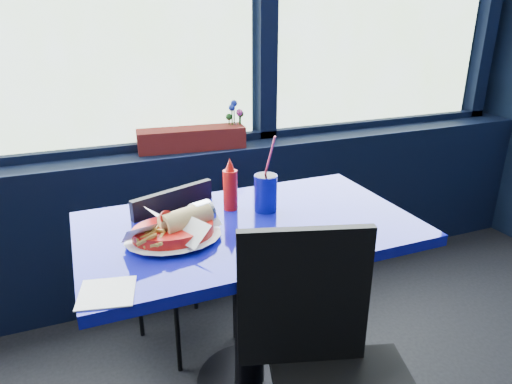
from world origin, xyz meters
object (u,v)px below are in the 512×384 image
object	(u,v)px
planter_box	(192,139)
flower_vase	(236,132)
food_basket	(175,230)
ketchup_bottle	(230,187)
soda_cup	(266,192)
near_table	(249,267)
chair_near_front	(330,363)
chair_near_back	(181,257)

from	to	relation	value
planter_box	flower_vase	bearing A→B (deg)	3.51
flower_vase	food_basket	world-z (taller)	flower_vase
planter_box	ketchup_bottle	size ratio (longest dim) A/B	2.66
food_basket	soda_cup	xyz separation A→B (m)	(0.38, 0.12, 0.04)
food_basket	ketchup_bottle	bearing A→B (deg)	40.92
near_table	food_basket	distance (m)	0.35
chair_near_front	flower_vase	size ratio (longest dim) A/B	3.83
near_table	chair_near_front	size ratio (longest dim) A/B	1.32
near_table	chair_near_back	size ratio (longest dim) A/B	1.45
flower_vase	ketchup_bottle	world-z (taller)	flower_vase
near_table	chair_near_front	world-z (taller)	chair_near_front
planter_box	chair_near_front	bearing A→B (deg)	-83.36
planter_box	flower_vase	distance (m)	0.24
food_basket	ketchup_bottle	size ratio (longest dim) A/B	1.46
chair_near_back	food_basket	size ratio (longest dim) A/B	2.73
chair_near_front	soda_cup	bearing A→B (deg)	101.57
flower_vase	ketchup_bottle	size ratio (longest dim) A/B	1.14
planter_box	soda_cup	size ratio (longest dim) A/B	1.84
chair_near_front	ketchup_bottle	xyz separation A→B (m)	(-0.06, 0.67, 0.32)
chair_near_back	planter_box	distance (m)	0.69
chair_near_front	food_basket	world-z (taller)	chair_near_front
chair_near_front	flower_vase	xyz separation A→B (m)	(0.21, 1.37, 0.35)
ketchup_bottle	chair_near_front	bearing A→B (deg)	-84.57
near_table	food_basket	xyz separation A→B (m)	(-0.27, -0.03, 0.22)
food_basket	flower_vase	bearing A→B (deg)	65.15
ketchup_bottle	soda_cup	xyz separation A→B (m)	(0.12, -0.06, -0.02)
flower_vase	food_basket	distance (m)	1.04
chair_near_back	food_basket	world-z (taller)	food_basket
soda_cup	near_table	bearing A→B (deg)	-139.93
chair_near_back	planter_box	world-z (taller)	planter_box
ketchup_bottle	chair_near_back	bearing A→B (deg)	132.84
soda_cup	food_basket	bearing A→B (deg)	-162.97
planter_box	soda_cup	xyz separation A→B (m)	(0.08, -0.78, -0.03)
chair_near_front	chair_near_back	world-z (taller)	chair_near_front
planter_box	flower_vase	size ratio (longest dim) A/B	2.32
near_table	ketchup_bottle	world-z (taller)	ketchup_bottle
ketchup_bottle	food_basket	bearing A→B (deg)	-145.45
near_table	chair_near_back	bearing A→B (deg)	119.08
flower_vase	soda_cup	xyz separation A→B (m)	(-0.16, -0.77, -0.05)
planter_box	flower_vase	world-z (taller)	flower_vase
flower_vase	food_basket	xyz separation A→B (m)	(-0.54, -0.88, -0.08)
chair_near_back	food_basket	distance (m)	0.48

